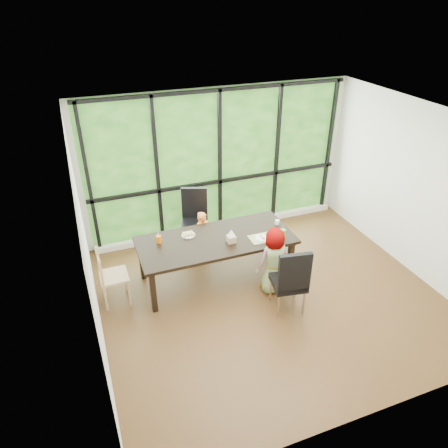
{
  "coord_description": "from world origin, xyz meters",
  "views": [
    {
      "loc": [
        -2.43,
        -4.44,
        4.19
      ],
      "look_at": [
        -0.52,
        0.61,
        1.05
      ],
      "focal_mm": 33.4,
      "sensor_mm": 36.0,
      "label": 1
    }
  ],
  "objects": [
    {
      "name": "child_toddler",
      "position": [
        -0.62,
        1.34,
        0.44
      ],
      "size": [
        0.38,
        0.31,
        0.89
      ],
      "primitive_type": "imported",
      "rotation": [
        0.0,
        0.0,
        0.35
      ],
      "color": "orange",
      "rests_on": "ground"
    },
    {
      "name": "tissue",
      "position": [
        -0.43,
        0.54,
        0.91
      ],
      "size": [
        0.12,
        0.12,
        0.11
      ],
      "primitive_type": "cone",
      "color": "white",
      "rests_on": "tissue_box"
    },
    {
      "name": "crepe_rolls_far",
      "position": [
        -0.99,
        0.96,
        0.78
      ],
      "size": [
        0.2,
        0.12,
        0.04
      ],
      "primitive_type": null,
      "color": "tan",
      "rests_on": "plate_far"
    },
    {
      "name": "chair_window_leather",
      "position": [
        -0.65,
        1.74,
        0.54
      ],
      "size": [
        0.59,
        0.59,
        1.08
      ],
      "primitive_type": "cube",
      "rotation": [
        0.0,
        0.0,
        -0.34
      ],
      "color": "black",
      "rests_on": "ground"
    },
    {
      "name": "ground",
      "position": [
        0.0,
        0.0,
        0.0
      ],
      "size": [
        5.0,
        5.0,
        0.0
      ],
      "primitive_type": "plane",
      "color": "black",
      "rests_on": "ground"
    },
    {
      "name": "plate_far",
      "position": [
        -0.99,
        0.96,
        0.76
      ],
      "size": [
        0.21,
        0.21,
        0.01
      ],
      "primitive_type": "cylinder",
      "color": "white",
      "rests_on": "dining_table"
    },
    {
      "name": "chair_end_beech",
      "position": [
        -2.21,
        0.72,
        0.45
      ],
      "size": [
        0.4,
        0.42,
        0.9
      ],
      "primitive_type": "cube",
      "rotation": [
        0.0,
        0.0,
        1.57
      ],
      "color": "tan",
      "rests_on": "ground"
    },
    {
      "name": "plate_near",
      "position": [
        0.06,
        0.47,
        0.76
      ],
      "size": [
        0.22,
        0.22,
        0.01
      ],
      "primitive_type": "cylinder",
      "color": "white",
      "rests_on": "dining_table"
    },
    {
      "name": "white_mug",
      "position": [
        0.48,
        0.78,
        0.79
      ],
      "size": [
        0.07,
        0.07,
        0.07
      ],
      "primitive_type": "cylinder",
      "color": "white",
      "rests_on": "dining_table"
    },
    {
      "name": "window_sill",
      "position": [
        0.0,
        2.15,
        0.05
      ],
      "size": [
        4.8,
        0.12,
        0.1
      ],
      "primitive_type": "cube",
      "color": "silver",
      "rests_on": "ground"
    },
    {
      "name": "window_mullions",
      "position": [
        0.0,
        2.19,
        1.35
      ],
      "size": [
        4.8,
        0.06,
        2.65
      ],
      "primitive_type": null,
      "color": "black",
      "rests_on": "back_wall"
    },
    {
      "name": "orange_cup",
      "position": [
        -1.46,
        0.91,
        0.81
      ],
      "size": [
        0.08,
        0.08,
        0.12
      ],
      "primitive_type": "cylinder",
      "color": "orange",
      "rests_on": "dining_table"
    },
    {
      "name": "green_cup",
      "position": [
        0.37,
        0.39,
        0.82
      ],
      "size": [
        0.08,
        0.08,
        0.13
      ],
      "primitive_type": "cylinder",
      "color": "green",
      "rests_on": "dining_table"
    },
    {
      "name": "placemat",
      "position": [
        0.06,
        0.47,
        0.75
      ],
      "size": [
        0.39,
        0.28,
        0.01
      ],
      "primitive_type": "cube",
      "color": "tan",
      "rests_on": "dining_table"
    },
    {
      "name": "foliage_backdrop",
      "position": [
        0.0,
        2.23,
        1.35
      ],
      "size": [
        4.8,
        0.02,
        2.65
      ],
      "primitive_type": "cube",
      "color": "#1B4914",
      "rests_on": "back_wall"
    },
    {
      "name": "crepe_rolls_near",
      "position": [
        0.06,
        0.47,
        0.78
      ],
      "size": [
        0.05,
        0.12,
        0.04
      ],
      "primitive_type": null,
      "color": "tan",
      "rests_on": "plate_near"
    },
    {
      "name": "dining_table",
      "position": [
        -0.62,
        0.71,
        0.38
      ],
      "size": [
        2.49,
        1.23,
        0.75
      ],
      "primitive_type": "cube",
      "rotation": [
        0.0,
        0.0,
        0.08
      ],
      "color": "black",
      "rests_on": "ground"
    },
    {
      "name": "straw_pink",
      "position": [
        0.37,
        0.39,
        0.92
      ],
      "size": [
        0.01,
        0.04,
        0.2
      ],
      "primitive_type": "cylinder",
      "rotation": [
        0.14,
        0.0,
        0.0
      ],
      "color": "pink",
      "rests_on": "green_cup"
    },
    {
      "name": "straw_white",
      "position": [
        -1.46,
        0.91,
        0.91
      ],
      "size": [
        0.01,
        0.04,
        0.2
      ],
      "primitive_type": "cylinder",
      "rotation": [
        0.14,
        0.0,
        0.0
      ],
      "color": "white",
      "rests_on": "orange_cup"
    },
    {
      "name": "chair_interior_leather",
      "position": [
        0.11,
        -0.34,
        0.54
      ],
      "size": [
        0.53,
        0.53,
        1.08
      ],
      "primitive_type": "cube",
      "rotation": [
        0.0,
        0.0,
        2.97
      ],
      "color": "black",
      "rests_on": "ground"
    },
    {
      "name": "child_older",
      "position": [
        0.1,
        0.12,
        0.55
      ],
      "size": [
        0.57,
        0.4,
        1.09
      ],
      "primitive_type": "imported",
      "rotation": [
        0.0,
        0.0,
        3.25
      ],
      "color": "gray",
      "rests_on": "ground"
    },
    {
      "name": "back_wall",
      "position": [
        0.0,
        2.25,
        1.35
      ],
      "size": [
        5.0,
        0.0,
        5.0
      ],
      "primitive_type": "plane",
      "rotation": [
        1.57,
        0.0,
        0.0
      ],
      "color": "silver",
      "rests_on": "ground"
    },
    {
      "name": "tissue_box",
      "position": [
        -0.43,
        0.54,
        0.8
      ],
      "size": [
        0.12,
        0.12,
        0.11
      ],
      "primitive_type": "cube",
      "color": "tan",
      "rests_on": "dining_table"
    }
  ]
}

